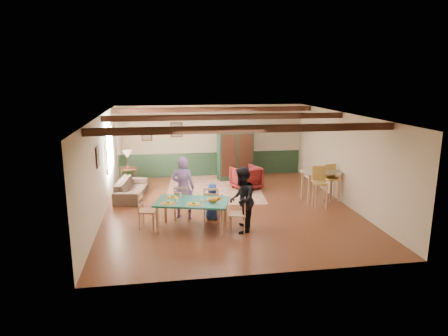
{
  "coord_description": "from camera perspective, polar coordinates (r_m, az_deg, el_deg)",
  "views": [
    {
      "loc": [
        -1.84,
        -10.88,
        3.75
      ],
      "look_at": [
        -0.1,
        0.24,
        1.15
      ],
      "focal_mm": 32.0,
      "sensor_mm": 36.0,
      "label": 1
    }
  ],
  "objects": [
    {
      "name": "dining_chair_end_left",
      "position": [
        10.25,
        -10.8,
        -5.9
      ],
      "size": [
        0.53,
        0.51,
        0.93
      ],
      "primitive_type": null,
      "rotation": [
        0.0,
        0.0,
        1.3
      ],
      "color": "tan",
      "rests_on": "floor"
    },
    {
      "name": "wall_left",
      "position": [
        11.26,
        -17.15,
        0.12
      ],
      "size": [
        0.02,
        8.0,
        2.7
      ],
      "primitive_type": "cube",
      "color": "beige",
      "rests_on": "floor"
    },
    {
      "name": "table_lamp",
      "position": [
        14.06,
        -13.61,
        1.22
      ],
      "size": [
        0.35,
        0.35,
        0.61
      ],
      "primitive_type": null,
      "rotation": [
        0.0,
        0.0,
        0.05
      ],
      "color": "#D7B18B",
      "rests_on": "end_table"
    },
    {
      "name": "window_left",
      "position": [
        12.87,
        -16.05,
        2.66
      ],
      "size": [
        0.06,
        1.6,
        1.3
      ],
      "primitive_type": null,
      "color": "white",
      "rests_on": "wall_left"
    },
    {
      "name": "picture_back_a",
      "position": [
        14.98,
        -6.78,
        5.44
      ],
      "size": [
        0.45,
        0.04,
        0.55
      ],
      "primitive_type": null,
      "color": "gray",
      "rests_on": "wall_back"
    },
    {
      "name": "armoire",
      "position": [
        14.66,
        1.61,
        2.16
      ],
      "size": [
        1.45,
        0.69,
        1.98
      ],
      "primitive_type": "cube",
      "rotation": [
        0.0,
        0.0,
        0.09
      ],
      "color": "black",
      "rests_on": "floor"
    },
    {
      "name": "ceiling_beam_back",
      "position": [
        14.04,
        -1.35,
        8.35
      ],
      "size": [
        6.95,
        0.16,
        0.16
      ],
      "primitive_type": "cube",
      "color": "black",
      "rests_on": "ceiling"
    },
    {
      "name": "wall_right",
      "position": [
        12.35,
        16.92,
        1.24
      ],
      "size": [
        0.02,
        8.0,
        2.7
      ],
      "primitive_type": "cube",
      "color": "beige",
      "rests_on": "floor"
    },
    {
      "name": "wainscot_back",
      "position": [
        15.33,
        -1.79,
        0.57
      ],
      "size": [
        6.95,
        0.03,
        0.9
      ],
      "primitive_type": "cube",
      "color": "#1D3622",
      "rests_on": "floor"
    },
    {
      "name": "bar_stool_left",
      "position": [
        11.84,
        13.55,
        -2.77
      ],
      "size": [
        0.48,
        0.52,
        1.21
      ],
      "primitive_type": null,
      "rotation": [
        0.0,
        0.0,
        -0.12
      ],
      "color": "tan",
      "rests_on": "floor"
    },
    {
      "name": "bar_stool_right",
      "position": [
        12.62,
        15.24,
        -2.1
      ],
      "size": [
        0.44,
        0.47,
        1.12
      ],
      "primitive_type": null,
      "rotation": [
        0.0,
        0.0,
        0.1
      ],
      "color": "tan",
      "rests_on": "floor"
    },
    {
      "name": "cat",
      "position": [
        9.7,
        -1.55,
        -4.54
      ],
      "size": [
        0.38,
        0.23,
        0.18
      ],
      "primitive_type": null,
      "rotation": [
        0.0,
        0.0,
        -0.27
      ],
      "color": "orange",
      "rests_on": "dining_table"
    },
    {
      "name": "ceiling_beam_front",
      "position": [
        8.85,
        3.21,
        5.59
      ],
      "size": [
        6.95,
        0.16,
        0.16
      ],
      "primitive_type": "cube",
      "color": "black",
      "rests_on": "ceiling"
    },
    {
      "name": "floor",
      "position": [
        11.65,
        0.68,
        -5.76
      ],
      "size": [
        8.0,
        8.0,
        0.0
      ],
      "primitive_type": "plane",
      "color": "#522617",
      "rests_on": "ground"
    },
    {
      "name": "ceiling",
      "position": [
        11.08,
        0.71,
        7.57
      ],
      "size": [
        7.0,
        8.0,
        0.02
      ],
      "primitive_type": "cube",
      "color": "silver",
      "rests_on": "wall_back"
    },
    {
      "name": "counter_table",
      "position": [
        12.55,
        13.62,
        -2.53
      ],
      "size": [
        1.15,
        0.71,
        0.93
      ],
      "primitive_type": null,
      "rotation": [
        0.0,
        0.0,
        0.05
      ],
      "color": "#BBAF91",
      "rests_on": "floor"
    },
    {
      "name": "place_setting_far_left",
      "position": [
        10.23,
        -7.31,
        -3.9
      ],
      "size": [
        0.46,
        0.39,
        0.11
      ],
      "primitive_type": null,
      "rotation": [
        0.0,
        0.0,
        -0.27
      ],
      "color": "gold",
      "rests_on": "dining_table"
    },
    {
      "name": "sofa",
      "position": [
        12.94,
        -13.1,
        -2.87
      ],
      "size": [
        1.0,
        2.03,
        0.57
      ],
      "primitive_type": "imported",
      "rotation": [
        0.0,
        0.0,
        1.45
      ],
      "color": "#45352B",
      "rests_on": "floor"
    },
    {
      "name": "dining_chair_far_right",
      "position": [
        10.59,
        -1.73,
        -5.06
      ],
      "size": [
        0.51,
        0.53,
        0.93
      ],
      "primitive_type": null,
      "rotation": [
        0.0,
        0.0,
        2.88
      ],
      "color": "tan",
      "rests_on": "floor"
    },
    {
      "name": "person_child",
      "position": [
        10.65,
        -1.67,
        -4.79
      ],
      "size": [
        0.55,
        0.43,
        0.99
      ],
      "primitive_type": "imported",
      "rotation": [
        0.0,
        0.0,
        2.88
      ],
      "color": "#2A46AA",
      "rests_on": "floor"
    },
    {
      "name": "place_setting_far_right",
      "position": [
        10.03,
        -1.28,
        -4.13
      ],
      "size": [
        0.46,
        0.39,
        0.11
      ],
      "primitive_type": null,
      "rotation": [
        0.0,
        0.0,
        -0.27
      ],
      "color": "gold",
      "rests_on": "dining_table"
    },
    {
      "name": "person_woman",
      "position": [
        9.73,
        2.56,
        -4.58
      ],
      "size": [
        0.8,
        0.92,
        1.62
      ],
      "primitive_type": "imported",
      "rotation": [
        0.0,
        0.0,
        -1.84
      ],
      "color": "black",
      "rests_on": "floor"
    },
    {
      "name": "dining_chair_far_left",
      "position": [
        10.72,
        -5.91,
        -4.89
      ],
      "size": [
        0.51,
        0.53,
        0.93
      ],
      "primitive_type": null,
      "rotation": [
        0.0,
        0.0,
        2.88
      ],
      "color": "tan",
      "rests_on": "floor"
    },
    {
      "name": "wall_back",
      "position": [
        15.18,
        -1.82,
        3.91
      ],
      "size": [
        7.0,
        0.02,
        2.7
      ],
      "primitive_type": "cube",
      "color": "beige",
      "rests_on": "floor"
    },
    {
      "name": "picture_left_wall",
      "position": [
        10.59,
        -17.58,
        1.52
      ],
      "size": [
        0.04,
        0.42,
        0.52
      ],
      "primitive_type": null,
      "color": "gray",
      "rests_on": "wall_left"
    },
    {
      "name": "armchair",
      "position": [
        13.51,
        3.18,
        -1.4
      ],
      "size": [
        1.1,
        1.11,
        0.78
      ],
      "primitive_type": "imported",
      "rotation": [
        0.0,
        0.0,
        -2.75
      ],
      "color": "#460E12",
      "rests_on": "floor"
    },
    {
      "name": "area_rug",
      "position": [
        13.66,
        -1.44,
        -2.91
      ],
      "size": [
        3.47,
        3.99,
        0.01
      ],
      "primitive_type": "cube",
      "rotation": [
        0.0,
        0.0,
        -0.1
      ],
      "color": "beige",
      "rests_on": "floor"
    },
    {
      "name": "ceiling_beam_mid",
      "position": [
        11.48,
        0.38,
        7.31
      ],
      "size": [
        6.95,
        0.16,
        0.16
      ],
      "primitive_type": "cube",
      "color": "black",
      "rests_on": "ceiling"
    },
    {
      "name": "person_man",
      "position": [
        10.69,
        -5.87,
        -2.81
      ],
      "size": [
        0.7,
        0.55,
        1.7
      ],
      "primitive_type": "imported",
      "rotation": [
        0.0,
        0.0,
        2.88
      ],
      "color": "#7B5B9C",
      "rests_on": "floor"
    },
    {
      "name": "place_setting_near_left",
      "position": [
        9.77,
        -7.98,
        -4.73
      ],
      "size": [
        0.46,
        0.39,
        0.11
      ],
      "primitive_type": null,
      "rotation": [
        0.0,
        0.0,
        -0.27
      ],
      "color": "gold",
      "rests_on": "dining_table"
    },
    {
      "name": "picture_back_b",
      "position": [
        15.0,
        -10.98,
        4.73
      ],
      "size": [
        0.38,
        0.04,
        0.48
      ],
      "primitive_type": null,
      "color": "gray",
      "rests_on": "wall_back"
    },
    {
      "name": "end_table",
      "position": [
        14.2,
        -13.48,
        -1.29
      ],
      "size": [
        0.6,
        0.6,
        0.66
      ],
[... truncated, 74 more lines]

